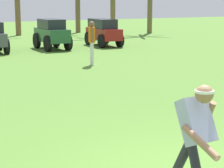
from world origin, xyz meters
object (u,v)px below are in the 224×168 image
Objects in this scene: parked_car_slot_e at (52,33)px; parked_car_slot_f at (103,31)px; frisbee_thrower at (195,135)px; teammate_near_sideline at (92,39)px.

parked_car_slot_e is 0.97× the size of parked_car_slot_f.
teammate_near_sideline reaches higher than frisbee_thrower.
frisbee_thrower is 0.58× the size of parked_car_slot_f.
teammate_near_sideline is 6.50m from parked_car_slot_f.
parked_car_slot_e is (3.78, 15.58, -0.05)m from frisbee_thrower.
teammate_near_sideline is at bearing -94.62° from parked_car_slot_e.
parked_car_slot_e is (0.44, 5.44, -0.20)m from teammate_near_sideline.
frisbee_thrower is 16.03m from parked_car_slot_e.
teammate_near_sideline is 5.46m from parked_car_slot_e.
frisbee_thrower is 0.60× the size of parked_car_slot_e.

